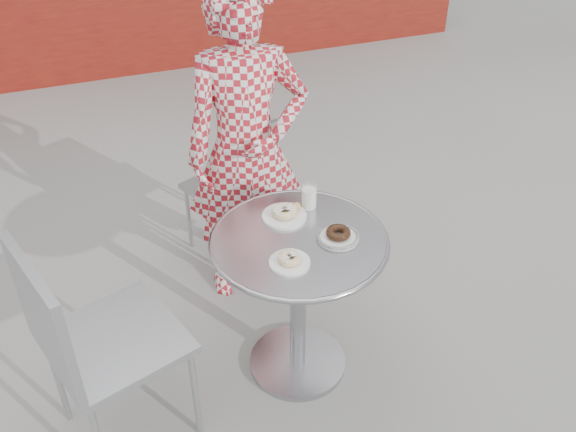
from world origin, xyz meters
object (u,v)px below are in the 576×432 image
object	(u,v)px
plate_checker	(338,236)
plate_far	(285,213)
chair_left	(120,378)
milk_cup	(309,197)
bistro_table	(299,273)
plate_near	(290,260)
chair_far	(232,212)
seated_person	(247,150)

from	to	relation	value
plate_checker	plate_far	bearing A→B (deg)	125.01
chair_left	plate_far	distance (m)	0.93
milk_cup	bistro_table	bearing A→B (deg)	-121.81
plate_near	milk_cup	size ratio (longest dim) A/B	1.47
plate_checker	milk_cup	distance (m)	0.25
bistro_table	plate_near	world-z (taller)	plate_near
chair_far	plate_checker	distance (m)	1.12
chair_far	plate_near	distance (m)	1.18
chair_far	plate_checker	xyz separation A→B (m)	(0.18, -0.99, 0.50)
bistro_table	chair_left	world-z (taller)	chair_left
milk_cup	plate_far	bearing A→B (deg)	-164.38
plate_checker	milk_cup	world-z (taller)	milk_cup
chair_far	plate_far	size ratio (longest dim) A/B	4.36
bistro_table	milk_cup	world-z (taller)	milk_cup
bistro_table	chair_left	size ratio (longest dim) A/B	0.74
bistro_table	plate_far	world-z (taller)	plate_far
plate_far	plate_near	xyz separation A→B (m)	(-0.09, -0.29, -0.00)
seated_person	plate_checker	xyz separation A→B (m)	(0.16, -0.69, -0.05)
plate_far	plate_checker	xyz separation A→B (m)	(0.15, -0.21, -0.01)
plate_far	milk_cup	world-z (taller)	milk_cup
seated_person	plate_far	world-z (taller)	seated_person
plate_far	plate_checker	size ratio (longest dim) A/B	1.08
plate_near	milk_cup	xyz separation A→B (m)	(0.21, 0.32, 0.03)
chair_far	milk_cup	size ratio (longest dim) A/B	7.59
chair_far	chair_left	distance (m)	1.26
bistro_table	seated_person	size ratio (longest dim) A/B	0.46
chair_left	seated_person	world-z (taller)	seated_person
chair_far	seated_person	xyz separation A→B (m)	(0.01, -0.30, 0.55)
plate_near	milk_cup	distance (m)	0.39
chair_left	milk_cup	world-z (taller)	chair_left
chair_left	plate_near	bearing A→B (deg)	-112.23
plate_near	plate_checker	size ratio (longest dim) A/B	0.91
plate_near	plate_checker	distance (m)	0.25
chair_far	chair_left	xyz separation A→B (m)	(-0.75, -1.01, 0.05)
bistro_table	chair_far	distance (m)	0.99
seated_person	milk_cup	xyz separation A→B (m)	(0.14, -0.44, -0.02)
chair_left	milk_cup	bearing A→B (deg)	-91.16
plate_near	plate_checker	world-z (taller)	plate_checker
bistro_table	plate_checker	size ratio (longest dim) A/B	4.26
plate_far	milk_cup	bearing A→B (deg)	15.62
plate_far	plate_near	world-z (taller)	plate_far
plate_far	milk_cup	xyz separation A→B (m)	(0.12, 0.03, 0.03)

